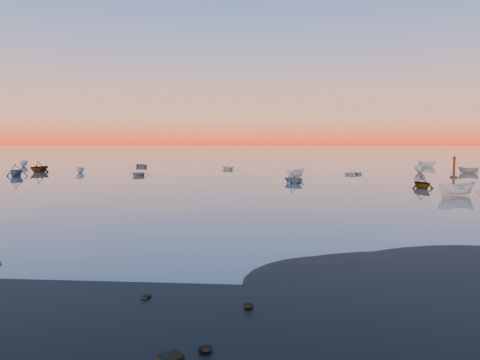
# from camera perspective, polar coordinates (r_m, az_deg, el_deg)

# --- Properties ---
(ground) EXTENTS (600.00, 600.00, 0.00)m
(ground) POSITION_cam_1_polar(r_m,az_deg,el_deg) (121.48, 1.11, 2.27)
(ground) COLOR slate
(ground) RESTS_ON ground
(mud_lobes) EXTENTS (140.00, 6.00, 0.07)m
(mud_lobes) POSITION_cam_1_polar(r_m,az_deg,el_deg) (22.22, -15.29, -10.38)
(mud_lobes) COLOR black
(mud_lobes) RESTS_ON ground
(moored_fleet) EXTENTS (124.00, 58.00, 1.20)m
(moored_fleet) POSITION_cam_1_polar(r_m,az_deg,el_deg) (74.72, -1.09, 0.54)
(moored_fleet) COLOR silver
(moored_fleet) RESTS_ON ground
(boat_near_center) EXTENTS (3.01, 4.53, 1.45)m
(boat_near_center) POSITION_cam_1_polar(r_m,az_deg,el_deg) (52.99, 24.90, -1.77)
(boat_near_center) COLOR silver
(boat_near_center) RESTS_ON ground
(channel_marker) EXTENTS (0.98, 0.98, 3.50)m
(channel_marker) POSITION_cam_1_polar(r_m,az_deg,el_deg) (77.76, 24.63, 1.28)
(channel_marker) COLOR #41180D
(channel_marker) RESTS_ON ground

